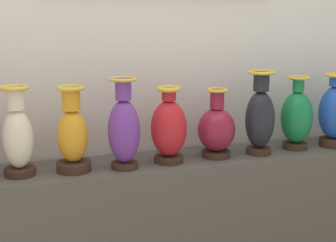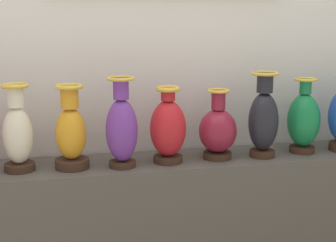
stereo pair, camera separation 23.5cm
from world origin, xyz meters
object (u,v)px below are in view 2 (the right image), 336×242
Objects in this scene: vase_amber at (71,133)px; vase_emerald at (304,120)px; vase_burgundy at (218,130)px; vase_onyx at (263,119)px; vase_violet at (122,128)px; vase_ivory at (18,134)px; vase_crimson at (168,128)px.

vase_amber is 1.01× the size of vase_emerald.
vase_burgundy is at bearing -178.64° from vase_emerald.
vase_amber is at bearing 179.38° from vase_onyx.
vase_violet reaches higher than vase_burgundy.
vase_ivory reaches higher than vase_crimson.
vase_amber is at bearing 179.67° from vase_crimson.
vase_amber is 0.94m from vase_onyx.
vase_emerald reaches higher than vase_burgundy.
vase_burgundy is at bearing 2.47° from vase_crimson.
vase_onyx reaches higher than vase_emerald.
vase_ivory reaches higher than vase_emerald.
vase_burgundy is (0.94, -0.00, -0.03)m from vase_ivory.
vase_violet is 0.23m from vase_crimson.
vase_onyx reaches higher than vase_violet.
vase_onyx is (1.17, -0.02, 0.02)m from vase_ivory.
vase_burgundy is 0.47m from vase_emerald.
vase_amber is at bearing -179.05° from vase_emerald.
vase_onyx is at bearing -172.82° from vase_emerald.
vase_ivory is 0.69m from vase_crimson.
vase_violet is at bearing -176.99° from vase_emerald.
vase_ivory is 1.03× the size of vase_emerald.
vase_violet is (0.23, -0.03, 0.02)m from vase_amber.
vase_violet is 1.09× the size of vase_emerald.
vase_onyx reaches higher than vase_burgundy.
vase_ivory reaches higher than vase_amber.
vase_amber is 1.17m from vase_emerald.
vase_emerald is at bearing 3.01° from vase_violet.
vase_ivory is 1.17m from vase_onyx.
vase_amber is 0.46m from vase_crimson.
vase_ivory is 1.16× the size of vase_burgundy.
vase_emerald is (1.41, 0.01, -0.00)m from vase_ivory.
vase_violet reaches higher than vase_ivory.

